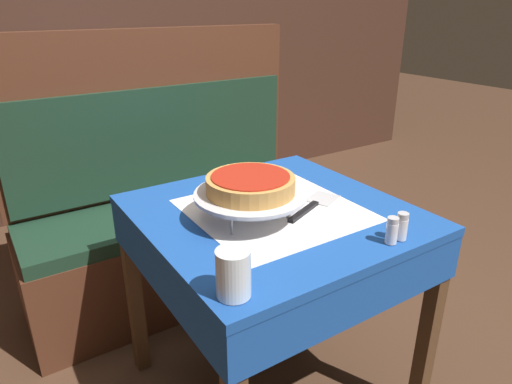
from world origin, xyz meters
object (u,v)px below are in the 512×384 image
Objects in this scene: pizza_pan_stand at (251,196)px; deep_dish_pizza at (251,184)px; salt_shaker at (392,230)px; condiment_caddy at (81,110)px; pizza_server at (313,205)px; water_glass_near at (233,273)px; dining_table_front at (273,239)px; booth_bench at (175,224)px; dining_table_rear at (102,140)px; pepper_shaker at (402,226)px.

pizza_pan_stand is 0.04m from deep_dish_pizza.
salt_shaker is 0.44× the size of condiment_caddy.
pizza_server is 2.36× the size of water_glass_near.
condiment_caddy reaches higher than dining_table_front.
water_glass_near reaches higher than pizza_server.
dining_table_front is 2.38× the size of pizza_pan_stand.
deep_dish_pizza is at bearing -95.20° from booth_bench.
pizza_pan_stand is at bearing -88.98° from dining_table_rear.
pepper_shaker is at bearing -78.83° from condiment_caddy.
salt_shaker is (0.27, -1.91, 0.17)m from dining_table_rear.
pizza_pan_stand reaches higher than salt_shaker.
dining_table_front is 0.42m from pepper_shaker.
condiment_caddy is (-0.35, 1.97, 0.01)m from salt_shaker.
condiment_caddy is at bearing 142.71° from dining_table_rear.
salt_shaker is at bearing -67.57° from dining_table_front.
booth_bench is 0.93m from pizza_pan_stand.
salt_shaker is (0.15, -0.35, 0.14)m from dining_table_front.
pepper_shaker is (0.04, 0.00, 0.00)m from salt_shaker.
pizza_server is 3.51× the size of salt_shaker.
dining_table_rear is 0.81m from booth_bench.
salt_shaker is (0.17, -1.15, 0.42)m from booth_bench.
booth_bench reaches higher than pepper_shaker.
pizza_pan_stand is at bearing -171.46° from dining_table_front.
water_glass_near is at bearing 176.83° from salt_shaker.
salt_shaker is at bearing -54.26° from deep_dish_pizza.
dining_table_rear is 6.52× the size of water_glass_near.
salt_shaker is at bearing -3.17° from water_glass_near.
pizza_server reaches higher than dining_table_front.
pizza_pan_stand is at bearing 129.91° from pepper_shaker.
condiment_caddy is at bearing 85.96° from water_glass_near.
pizza_pan_stand is at bearing -86.28° from condiment_caddy.
dining_table_rear is 1.63m from pizza_server.
pepper_shaker is at bearing -79.66° from booth_bench.
dining_table_rear is (-0.13, 1.56, -0.02)m from dining_table_front.
condiment_caddy is (-0.18, 0.82, 0.42)m from booth_bench.
booth_bench reaches higher than pizza_server.
condiment_caddy is (0.14, 1.95, -0.01)m from water_glass_near.
dining_table_rear is at bearing 83.48° from water_glass_near.
salt_shaker is 2.00m from condiment_caddy.
condiment_caddy is (-0.11, 1.63, -0.03)m from pizza_pan_stand.
water_glass_near is at bearing -127.98° from pizza_pan_stand.
condiment_caddy is at bearing 100.06° from salt_shaker.
booth_bench is at bearing 91.73° from dining_table_front.
condiment_caddy is at bearing 102.34° from booth_bench.
pepper_shaker is (0.31, -1.91, 0.17)m from dining_table_rear.
water_glass_near is at bearing 177.07° from pepper_shaker.
pizza_pan_stand is at bearing 171.21° from pizza_server.
water_glass_near is (-0.24, -0.31, -0.02)m from pizza_pan_stand.
pizza_pan_stand is (0.03, -1.57, 0.20)m from dining_table_rear.
pepper_shaker is at bearing -80.75° from dining_table_rear.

